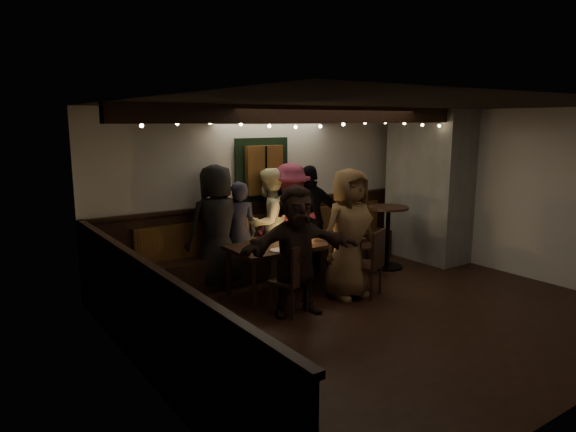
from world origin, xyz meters
TOP-DOWN VIEW (x-y plane):
  - room at (1.07, 1.42)m, footprint 6.02×5.01m
  - dining_table at (-0.29, 1.40)m, footprint 1.97×0.84m
  - chair_near_left at (-0.88, 0.61)m, footprint 0.53×0.53m
  - chair_near_right at (0.38, 0.56)m, footprint 0.56×0.56m
  - chair_end at (0.98, 1.50)m, footprint 0.54×0.54m
  - high_top at (1.61, 1.44)m, footprint 0.65×0.65m
  - person_a at (-1.15, 2.16)m, footprint 0.91×0.62m
  - person_b at (-0.80, 2.16)m, footprint 0.65×0.54m
  - person_c at (-0.26, 2.16)m, footprint 0.97×0.84m
  - person_d at (0.10, 2.08)m, footprint 1.24×0.85m
  - person_e at (0.47, 2.04)m, footprint 1.09×0.72m
  - person_f at (-0.83, 0.63)m, footprint 1.60×0.86m
  - person_g at (0.11, 0.72)m, footprint 0.89×0.59m

SIDE VIEW (x-z plane):
  - chair_near_left at x=-0.88m, z-range 0.06..0.97m
  - chair_end at x=0.98m, z-range 0.06..0.98m
  - chair_near_right at x=0.38m, z-range 0.06..1.00m
  - dining_table at x=-0.29m, z-range 0.22..1.07m
  - high_top at x=1.61m, z-range 0.14..1.17m
  - person_b at x=-0.80m, z-range 0.00..1.54m
  - person_f at x=-0.83m, z-range 0.00..1.65m
  - person_c at x=-0.26m, z-range 0.00..1.70m
  - person_e at x=0.47m, z-range 0.00..1.72m
  - person_d at x=0.10m, z-range 0.00..1.76m
  - person_g at x=0.11m, z-range 0.00..1.79m
  - person_a at x=-1.15m, z-range 0.00..1.80m
  - room at x=1.07m, z-range -0.24..2.38m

